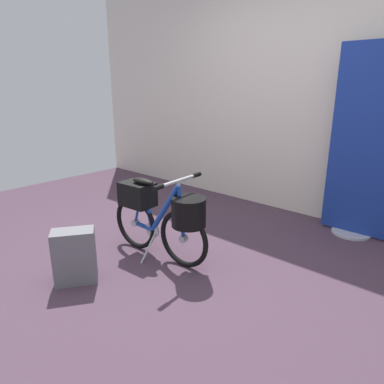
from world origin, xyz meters
name	(u,v)px	position (x,y,z in m)	size (l,w,h in m)	color
ground_plane	(174,274)	(0.00, 0.00, 0.00)	(6.48, 6.48, 0.00)	#473342
back_wall	(303,70)	(0.00, 1.92, 1.52)	(6.48, 0.10, 3.04)	silver
floor_banner_stand	(363,154)	(0.75, 1.68, 0.78)	(0.60, 0.36, 1.74)	#B7B7BC
folding_bike_foreground	(162,214)	(-0.25, 0.12, 0.39)	(1.00, 0.53, 0.72)	black
backpack_on_floor	(75,256)	(-0.46, -0.54, 0.20)	(0.30, 0.34, 0.40)	slate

